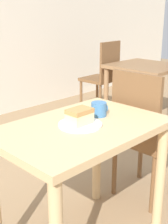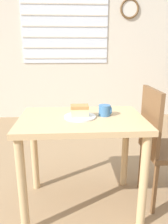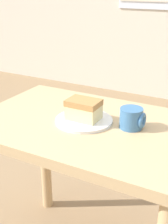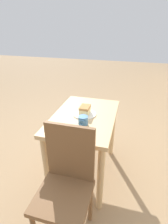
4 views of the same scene
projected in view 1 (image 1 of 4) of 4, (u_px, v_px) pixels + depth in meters
name	position (u px, v px, depth m)	size (l,w,h in m)	color
dining_table_near	(82.00, 149.00, 1.70)	(0.92, 0.62, 0.76)	tan
dining_table_far	(145.00, 75.00, 3.78)	(0.74, 0.79, 0.71)	olive
chair_near_window	(143.00, 133.00, 2.19)	(0.40, 0.40, 0.96)	brown
chair_far_opposite	(103.00, 75.00, 4.12)	(0.41, 0.41, 0.96)	brown
plate	(80.00, 125.00, 1.64)	(0.23, 0.23, 0.01)	white
cake_slice	(80.00, 116.00, 1.63)	(0.13, 0.09, 0.08)	beige
coffee_mug	(99.00, 109.00, 1.78)	(0.10, 0.09, 0.08)	teal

